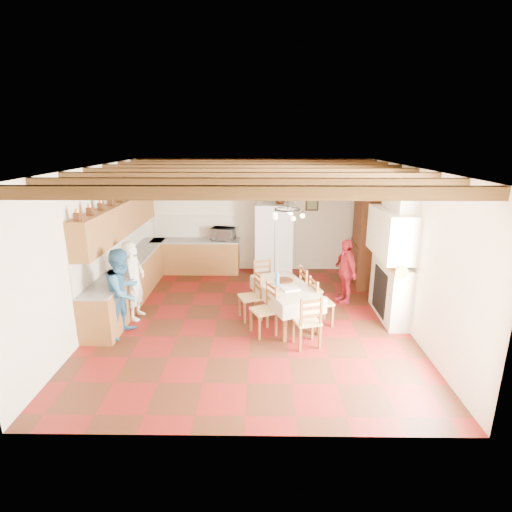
{
  "coord_description": "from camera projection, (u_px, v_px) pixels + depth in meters",
  "views": [
    {
      "loc": [
        0.2,
        -7.31,
        3.53
      ],
      "look_at": [
        0.1,
        0.3,
        1.25
      ],
      "focal_mm": 28.0,
      "sensor_mm": 36.0,
      "label": 1
    }
  ],
  "objects": [
    {
      "name": "person_man",
      "position": [
        135.0,
        280.0,
        7.91
      ],
      "size": [
        0.41,
        0.6,
        1.6
      ],
      "primitive_type": "imported",
      "rotation": [
        0.0,
        0.0,
        1.52
      ],
      "color": "silver",
      "rests_on": "floor"
    },
    {
      "name": "floor",
      "position": [
        251.0,
        320.0,
        8.02
      ],
      "size": [
        6.0,
        6.5,
        0.02
      ],
      "primitive_type": "cube",
      "color": "#451E11",
      "rests_on": "ground"
    },
    {
      "name": "refrigerator",
      "position": [
        274.0,
        240.0,
        10.38
      ],
      "size": [
        1.0,
        0.84,
        1.91
      ],
      "primitive_type": "cube",
      "rotation": [
        0.0,
        0.0,
        -0.07
      ],
      "color": "silver",
      "rests_on": "floor"
    },
    {
      "name": "wall_picture",
      "position": [
        312.0,
        203.0,
        10.57
      ],
      "size": [
        0.34,
        0.03,
        0.42
      ],
      "primitive_type": "cube",
      "color": "#2F2515",
      "rests_on": "ground"
    },
    {
      "name": "ceiling",
      "position": [
        250.0,
        167.0,
        7.16
      ],
      "size": [
        6.0,
        6.5,
        0.02
      ],
      "primitive_type": "cube",
      "color": "beige",
      "rests_on": "ground"
    },
    {
      "name": "countertop_left",
      "position": [
        130.0,
        262.0,
        8.81
      ],
      "size": [
        0.62,
        4.3,
        0.04
      ],
      "primitive_type": "cube",
      "color": "gray",
      "rests_on": "lower_cabinets_left"
    },
    {
      "name": "countertop_back",
      "position": [
        195.0,
        241.0,
        10.61
      ],
      "size": [
        2.34,
        0.62,
        0.04
      ],
      "primitive_type": "cube",
      "color": "gray",
      "rests_on": "lower_cabinets_back"
    },
    {
      "name": "ceiling_beams",
      "position": [
        250.0,
        173.0,
        7.19
      ],
      "size": [
        6.0,
        6.3,
        0.16
      ],
      "primitive_type": null,
      "color": "#39240C",
      "rests_on": "ground"
    },
    {
      "name": "dining_table",
      "position": [
        286.0,
        290.0,
        7.79
      ],
      "size": [
        1.41,
        1.89,
        0.74
      ],
      "rotation": [
        0.0,
        0.0,
        0.36
      ],
      "color": "beige",
      "rests_on": "floor"
    },
    {
      "name": "fridge_vase",
      "position": [
        280.0,
        198.0,
        10.06
      ],
      "size": [
        0.34,
        0.34,
        0.28
      ],
      "primitive_type": "imported",
      "rotation": [
        0.0,
        0.0,
        0.32
      ],
      "color": "#3D180D",
      "rests_on": "refrigerator"
    },
    {
      "name": "wall_right",
      "position": [
        409.0,
        248.0,
        7.55
      ],
      "size": [
        0.02,
        6.5,
        3.0
      ],
      "primitive_type": "cube",
      "color": "#E9E4C4",
      "rests_on": "ground"
    },
    {
      "name": "chandelier",
      "position": [
        287.0,
        209.0,
        7.33
      ],
      "size": [
        0.47,
        0.47,
        0.03
      ],
      "primitive_type": "torus",
      "color": "black",
      "rests_on": "ground"
    },
    {
      "name": "upper_cabinets",
      "position": [
        120.0,
        219.0,
        8.53
      ],
      "size": [
        0.35,
        4.2,
        0.7
      ],
      "primitive_type": "cube",
      "color": "brown",
      "rests_on": "ground"
    },
    {
      "name": "chair_right_near",
      "position": [
        321.0,
        301.0,
        7.71
      ],
      "size": [
        0.5,
        0.51,
        0.96
      ],
      "primitive_type": null,
      "rotation": [
        0.0,
        0.0,
        1.84
      ],
      "color": "brown",
      "rests_on": "floor"
    },
    {
      "name": "wall_front",
      "position": [
        243.0,
        326.0,
        4.47
      ],
      "size": [
        6.0,
        0.02,
        3.0
      ],
      "primitive_type": "cube",
      "color": "#E9E4C4",
      "rests_on": "ground"
    },
    {
      "name": "wall_left",
      "position": [
        93.0,
        247.0,
        7.63
      ],
      "size": [
        0.02,
        6.5,
        3.0
      ],
      "primitive_type": "cube",
      "color": "#E9E4C4",
      "rests_on": "ground"
    },
    {
      "name": "lower_cabinets_back",
      "position": [
        196.0,
        257.0,
        10.74
      ],
      "size": [
        2.3,
        0.6,
        0.86
      ],
      "primitive_type": "cube",
      "color": "brown",
      "rests_on": "ground"
    },
    {
      "name": "backsplash_back",
      "position": [
        197.0,
        227.0,
        10.8
      ],
      "size": [
        2.3,
        0.03,
        0.6
      ],
      "primitive_type": "cube",
      "color": "beige",
      "rests_on": "ground"
    },
    {
      "name": "chair_right_far",
      "position": [
        311.0,
        289.0,
        8.36
      ],
      "size": [
        0.49,
        0.51,
        0.96
      ],
      "primitive_type": null,
      "rotation": [
        0.0,
        0.0,
        1.82
      ],
      "color": "brown",
      "rests_on": "floor"
    },
    {
      "name": "hutch",
      "position": [
        366.0,
        239.0,
        9.7
      ],
      "size": [
        0.62,
        1.3,
        2.29
      ],
      "primitive_type": null,
      "rotation": [
        0.0,
        0.0,
        -0.07
      ],
      "color": "#3D180D",
      "rests_on": "floor"
    },
    {
      "name": "fireplace",
      "position": [
        390.0,
        251.0,
        7.78
      ],
      "size": [
        0.56,
        1.6,
        2.8
      ],
      "primitive_type": null,
      "color": "beige",
      "rests_on": "ground"
    },
    {
      "name": "chair_end_near",
      "position": [
        307.0,
        320.0,
        6.91
      ],
      "size": [
        0.51,
        0.5,
        0.96
      ],
      "primitive_type": null,
      "rotation": [
        0.0,
        0.0,
        3.41
      ],
      "color": "brown",
      "rests_on": "floor"
    },
    {
      "name": "chair_left_near",
      "position": [
        263.0,
        310.0,
        7.34
      ],
      "size": [
        0.54,
        0.55,
        0.96
      ],
      "primitive_type": null,
      "rotation": [
        0.0,
        0.0,
        -1.12
      ],
      "color": "brown",
      "rests_on": "floor"
    },
    {
      "name": "chair_left_far",
      "position": [
        250.0,
        296.0,
        7.95
      ],
      "size": [
        0.52,
        0.53,
        0.96
      ],
      "primitive_type": null,
      "rotation": [
        0.0,
        0.0,
        -1.22
      ],
      "color": "brown",
      "rests_on": "floor"
    },
    {
      "name": "chair_end_far",
      "position": [
        264.0,
        282.0,
        8.72
      ],
      "size": [
        0.52,
        0.5,
        0.96
      ],
      "primitive_type": null,
      "rotation": [
        0.0,
        0.0,
        0.29
      ],
      "color": "brown",
      "rests_on": "floor"
    },
    {
      "name": "microwave",
      "position": [
        223.0,
        234.0,
        10.55
      ],
      "size": [
        0.67,
        0.53,
        0.33
      ],
      "primitive_type": "imported",
      "rotation": [
        0.0,
        0.0,
        -0.23
      ],
      "color": "silver",
      "rests_on": "countertop_back"
    },
    {
      "name": "wall_back",
      "position": [
        254.0,
        216.0,
        10.71
      ],
      "size": [
        6.0,
        0.02,
        3.0
      ],
      "primitive_type": "cube",
      "color": "#E9E4C4",
      "rests_on": "ground"
    },
    {
      "name": "backsplash_left",
      "position": [
        116.0,
        248.0,
        8.72
      ],
      "size": [
        0.03,
        4.3,
        0.6
      ],
      "primitive_type": "cube",
      "color": "beige",
      "rests_on": "ground"
    },
    {
      "name": "person_woman_blue",
      "position": [
        123.0,
        292.0,
        7.25
      ],
      "size": [
        0.82,
        0.94,
        1.64
      ],
      "primitive_type": "imported",
      "rotation": [
        0.0,
        0.0,
        1.29
      ],
      "color": "#2F6490",
      "rests_on": "floor"
    },
    {
      "name": "lower_cabinets_left",
      "position": [
        132.0,
        281.0,
        8.94
      ],
      "size": [
        0.6,
        4.3,
        0.86
      ],
      "primitive_type": "cube",
      "color": "brown",
      "rests_on": "ground"
    },
    {
      "name": "person_woman_red",
      "position": [
        345.0,
        271.0,
        8.7
      ],
      "size": [
        0.57,
        0.91,
        1.44
      ],
      "primitive_type": "imported",
      "rotation": [
        0.0,
        0.0,
        -1.29
      ],
      "color": "#AE1D29",
      "rests_on": "floor"
    }
  ]
}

